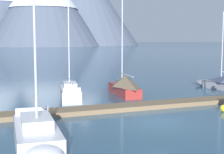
{
  "coord_description": "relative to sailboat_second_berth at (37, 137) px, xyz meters",
  "views": [
    {
      "loc": [
        -10.46,
        -16.12,
        4.77
      ],
      "look_at": [
        0.0,
        6.0,
        2.0
      ],
      "focal_mm": 54.69,
      "sensor_mm": 36.0,
      "label": 1
    }
  ],
  "objects": [
    {
      "name": "sailboat_mid_dock_port",
      "position": [
        5.26,
        11.6,
        -0.03
      ],
      "size": [
        2.66,
        5.63,
        8.1
      ],
      "color": "silver",
      "rests_on": "ground"
    },
    {
      "name": "dock",
      "position": [
        7.32,
        6.09,
        -0.47
      ],
      "size": [
        28.33,
        3.89,
        0.3
      ],
      "color": "#846B4C",
      "rests_on": "ground"
    },
    {
      "name": "sailboat_mid_dock_starboard",
      "position": [
        10.06,
        11.59,
        0.2
      ],
      "size": [
        2.39,
        6.29,
        9.27
      ],
      "color": "#B2332D",
      "rests_on": "ground"
    },
    {
      "name": "ground_plane",
      "position": [
        7.32,
        2.09,
        -0.61
      ],
      "size": [
        700.0,
        700.0,
        0.0
      ],
      "primitive_type": "plane",
      "color": "#335B75"
    },
    {
      "name": "mountain_north_horn",
      "position": [
        85.48,
        221.23,
        30.07
      ],
      "size": [
        79.26,
        79.26,
        59.22
      ],
      "color": "slate",
      "rests_on": "ground"
    },
    {
      "name": "sailboat_second_berth",
      "position": [
        0.0,
        0.0,
        0.0
      ],
      "size": [
        2.46,
        6.06,
        8.05
      ],
      "color": "white",
      "rests_on": "ground"
    },
    {
      "name": "sailboat_outer_slip",
      "position": [
        19.93,
        10.26,
        0.06
      ],
      "size": [
        2.09,
        6.0,
        7.23
      ],
      "color": "#93939E",
      "rests_on": "ground"
    },
    {
      "name": "mooring_buoy_channel_marker",
      "position": [
        12.82,
        2.66,
        -0.38
      ],
      "size": [
        0.47,
        0.47,
        0.55
      ],
      "color": "yellow",
      "rests_on": "ground"
    },
    {
      "name": "mountain_rear_spur",
      "position": [
        52.21,
        206.36,
        28.05
      ],
      "size": [
        75.23,
        75.23,
        53.57
      ],
      "color": "slate",
      "rests_on": "ground"
    }
  ]
}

